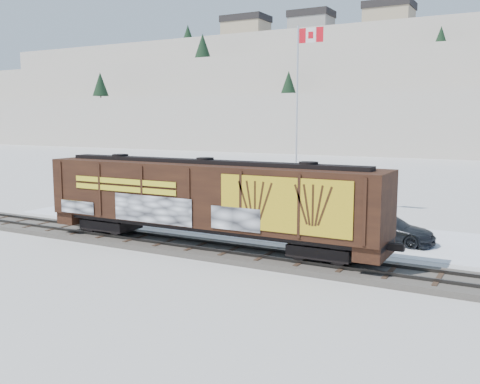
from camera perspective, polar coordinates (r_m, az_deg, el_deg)
The scene contains 8 objects.
ground at distance 27.39m, azimuth -0.86°, elevation -6.76°, with size 500.00×500.00×0.00m, color white.
rail_track at distance 27.35m, azimuth -0.86°, elevation -6.46°, with size 50.00×3.40×0.43m.
parking_strip at distance 33.94m, azimuth 5.44°, elevation -3.92°, with size 40.00×8.00×0.03m, color white.
hopper_railcar at distance 27.61m, azimuth -3.71°, elevation -0.55°, with size 18.82×3.06×4.39m.
flagpole at distance 38.31m, azimuth 6.18°, elevation 4.99°, with size 2.30×0.90×13.28m.
car_silver at distance 36.90m, azimuth -6.12°, elevation -1.70°, with size 1.88×4.68×1.59m, color #A5A7AC.
car_white at distance 32.21m, azimuth 8.32°, elevation -3.03°, with size 1.80×5.16×1.70m, color silver.
car_dark at distance 31.10m, azimuth 15.47°, elevation -3.80°, with size 2.12×5.22×1.52m, color black.
Camera 1 is at (13.13, -23.03, 6.86)m, focal length 40.00 mm.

